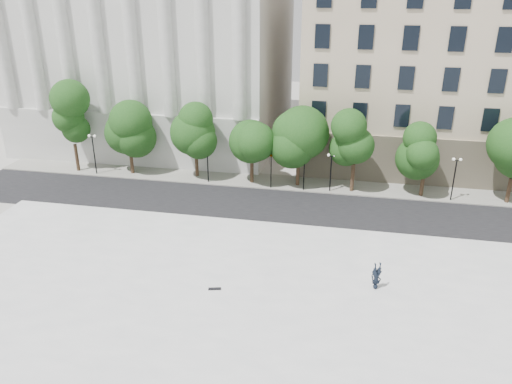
{
  "coord_description": "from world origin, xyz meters",
  "views": [
    {
      "loc": [
        7.32,
        -22.99,
        19.06
      ],
      "look_at": [
        0.8,
        10.0,
        4.82
      ],
      "focal_mm": 35.0,
      "sensor_mm": 36.0,
      "label": 1
    }
  ],
  "objects_px": {
    "traffic_light_east": "(305,156)",
    "skateboard": "(215,289)",
    "person_lying": "(376,285)",
    "traffic_light_west": "(271,154)"
  },
  "relations": [
    {
      "from": "person_lying",
      "to": "skateboard",
      "type": "xyz_separation_m",
      "value": [
        -10.34,
        -2.17,
        -0.22
      ]
    },
    {
      "from": "traffic_light_west",
      "to": "person_lying",
      "type": "bearing_deg",
      "value": -59.52
    },
    {
      "from": "traffic_light_east",
      "to": "skateboard",
      "type": "xyz_separation_m",
      "value": [
        -3.81,
        -18.77,
        -3.18
      ]
    },
    {
      "from": "person_lying",
      "to": "traffic_light_east",
      "type": "bearing_deg",
      "value": 94.68
    },
    {
      "from": "traffic_light_west",
      "to": "skateboard",
      "type": "height_order",
      "value": "traffic_light_west"
    },
    {
      "from": "person_lying",
      "to": "traffic_light_west",
      "type": "bearing_deg",
      "value": 103.71
    },
    {
      "from": "traffic_light_east",
      "to": "person_lying",
      "type": "relative_size",
      "value": 2.21
    },
    {
      "from": "traffic_light_west",
      "to": "skateboard",
      "type": "xyz_separation_m",
      "value": [
        -0.57,
        -18.77,
        -3.16
      ]
    },
    {
      "from": "person_lying",
      "to": "skateboard",
      "type": "distance_m",
      "value": 10.56
    },
    {
      "from": "traffic_light_east",
      "to": "person_lying",
      "type": "xyz_separation_m",
      "value": [
        6.52,
        -16.6,
        -2.97
      ]
    }
  ]
}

